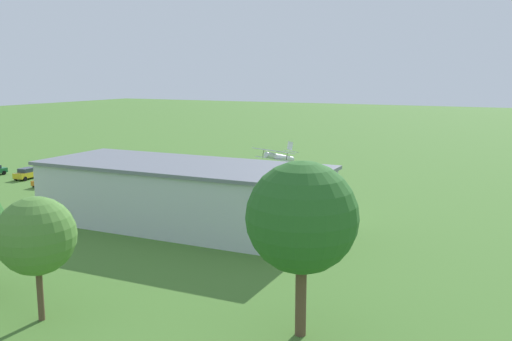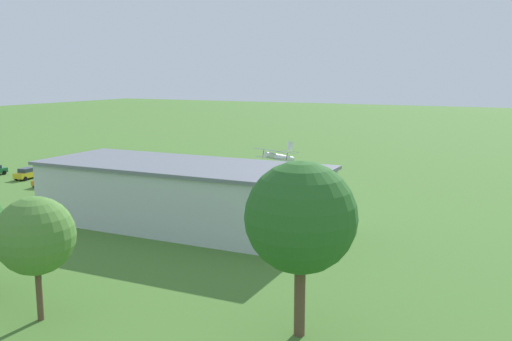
{
  "view_description": "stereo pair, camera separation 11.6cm",
  "coord_description": "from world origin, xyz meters",
  "px_view_note": "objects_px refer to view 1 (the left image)",
  "views": [
    {
      "loc": [
        -35.75,
        84.41,
        15.56
      ],
      "look_at": [
        -1.37,
        15.96,
        2.31
      ],
      "focal_mm": 39.35,
      "sensor_mm": 36.0,
      "label": 1
    },
    {
      "loc": [
        -35.86,
        84.36,
        15.56
      ],
      "look_at": [
        -1.37,
        15.96,
        2.31
      ],
      "focal_mm": 39.35,
      "sensor_mm": 36.0,
      "label": 2
    }
  ],
  "objects_px": {
    "hangar": "(183,195)",
    "biplane": "(278,156)",
    "car_silver": "(125,186)",
    "person_beside_truck": "(324,205)",
    "person_by_parked_cars": "(314,199)",
    "car_black": "(96,181)",
    "car_yellow": "(27,173)",
    "car_orange": "(46,180)",
    "person_watching_takeoff": "(193,184)",
    "tree_near_perimeter_road": "(36,236)",
    "tree_at_field_edge": "(302,218)",
    "person_near_hangar_door": "(154,182)"
  },
  "relations": [
    {
      "from": "hangar",
      "to": "biplane",
      "type": "distance_m",
      "value": 32.53
    },
    {
      "from": "car_silver",
      "to": "person_beside_truck",
      "type": "relative_size",
      "value": 2.84
    },
    {
      "from": "biplane",
      "to": "person_by_parked_cars",
      "type": "bearing_deg",
      "value": 125.84
    },
    {
      "from": "car_silver",
      "to": "car_black",
      "type": "height_order",
      "value": "car_black"
    },
    {
      "from": "car_yellow",
      "to": "person_beside_truck",
      "type": "distance_m",
      "value": 46.57
    },
    {
      "from": "car_orange",
      "to": "biplane",
      "type": "bearing_deg",
      "value": -136.7
    },
    {
      "from": "car_black",
      "to": "person_by_parked_cars",
      "type": "bearing_deg",
      "value": -174.66
    },
    {
      "from": "person_by_parked_cars",
      "to": "person_watching_takeoff",
      "type": "height_order",
      "value": "person_watching_takeoff"
    },
    {
      "from": "person_watching_takeoff",
      "to": "car_orange",
      "type": "bearing_deg",
      "value": 17.33
    },
    {
      "from": "hangar",
      "to": "car_silver",
      "type": "relative_size",
      "value": 6.68
    },
    {
      "from": "car_orange",
      "to": "car_silver",
      "type": "bearing_deg",
      "value": -173.61
    },
    {
      "from": "tree_near_perimeter_road",
      "to": "tree_at_field_edge",
      "type": "xyz_separation_m",
      "value": [
        -15.6,
        -5.51,
        1.72
      ]
    },
    {
      "from": "car_orange",
      "to": "hangar",
      "type": "bearing_deg",
      "value": 163.28
    },
    {
      "from": "car_silver",
      "to": "car_yellow",
      "type": "xyz_separation_m",
      "value": [
        19.52,
        -1.08,
        0.03
      ]
    },
    {
      "from": "car_silver",
      "to": "tree_near_perimeter_road",
      "type": "height_order",
      "value": "tree_near_perimeter_road"
    },
    {
      "from": "hangar",
      "to": "tree_near_perimeter_road",
      "type": "bearing_deg",
      "value": 101.45
    },
    {
      "from": "biplane",
      "to": "car_silver",
      "type": "xyz_separation_m",
      "value": [
        12.07,
        22.14,
        -1.91
      ]
    },
    {
      "from": "person_beside_truck",
      "to": "tree_near_perimeter_road",
      "type": "distance_m",
      "value": 36.14
    },
    {
      "from": "car_black",
      "to": "person_beside_truck",
      "type": "height_order",
      "value": "person_beside_truck"
    },
    {
      "from": "car_yellow",
      "to": "person_watching_takeoff",
      "type": "xyz_separation_m",
      "value": [
        -26.9,
        -3.81,
        0.02
      ]
    },
    {
      "from": "car_yellow",
      "to": "tree_near_perimeter_road",
      "type": "xyz_separation_m",
      "value": [
        -40.2,
        34.29,
        4.69
      ]
    },
    {
      "from": "person_near_hangar_door",
      "to": "car_silver",
      "type": "bearing_deg",
      "value": 75.79
    },
    {
      "from": "car_orange",
      "to": "person_watching_takeoff",
      "type": "distance_m",
      "value": 21.3
    },
    {
      "from": "hangar",
      "to": "person_watching_takeoff",
      "type": "bearing_deg",
      "value": -60.15
    },
    {
      "from": "car_silver",
      "to": "car_yellow",
      "type": "relative_size",
      "value": 1.11
    },
    {
      "from": "tree_near_perimeter_road",
      "to": "tree_at_field_edge",
      "type": "distance_m",
      "value": 16.63
    },
    {
      "from": "person_near_hangar_door",
      "to": "tree_at_field_edge",
      "type": "bearing_deg",
      "value": 137.28
    },
    {
      "from": "biplane",
      "to": "car_silver",
      "type": "distance_m",
      "value": 25.29
    },
    {
      "from": "car_black",
      "to": "car_orange",
      "type": "relative_size",
      "value": 1.08
    },
    {
      "from": "hangar",
      "to": "person_near_hangar_door",
      "type": "height_order",
      "value": "hangar"
    },
    {
      "from": "tree_near_perimeter_road",
      "to": "biplane",
      "type": "bearing_deg",
      "value": -81.16
    },
    {
      "from": "person_by_parked_cars",
      "to": "car_yellow",
      "type": "bearing_deg",
      "value": 4.23
    },
    {
      "from": "car_silver",
      "to": "person_near_hangar_door",
      "type": "height_order",
      "value": "car_silver"
    },
    {
      "from": "biplane",
      "to": "person_by_parked_cars",
      "type": "distance_m",
      "value": 22.01
    },
    {
      "from": "car_silver",
      "to": "tree_near_perimeter_road",
      "type": "bearing_deg",
      "value": 121.91
    },
    {
      "from": "car_black",
      "to": "person_near_hangar_door",
      "type": "xyz_separation_m",
      "value": [
        -7.51,
        -3.26,
        -0.08
      ]
    },
    {
      "from": "person_watching_takeoff",
      "to": "car_black",
      "type": "bearing_deg",
      "value": 14.15
    },
    {
      "from": "person_near_hangar_door",
      "to": "tree_near_perimeter_road",
      "type": "bearing_deg",
      "value": 117.21
    },
    {
      "from": "car_silver",
      "to": "car_yellow",
      "type": "bearing_deg",
      "value": -3.17
    },
    {
      "from": "biplane",
      "to": "person_by_parked_cars",
      "type": "xyz_separation_m",
      "value": [
        -12.84,
        17.77,
        -1.96
      ]
    },
    {
      "from": "person_beside_truck",
      "to": "hangar",
      "type": "bearing_deg",
      "value": 47.89
    },
    {
      "from": "car_silver",
      "to": "person_by_parked_cars",
      "type": "height_order",
      "value": "car_silver"
    },
    {
      "from": "car_silver",
      "to": "tree_near_perimeter_road",
      "type": "distance_m",
      "value": 39.41
    },
    {
      "from": "person_watching_takeoff",
      "to": "tree_near_perimeter_road",
      "type": "bearing_deg",
      "value": 109.25
    },
    {
      "from": "car_black",
      "to": "car_yellow",
      "type": "relative_size",
      "value": 1.09
    },
    {
      "from": "person_near_hangar_door",
      "to": "person_by_parked_cars",
      "type": "distance_m",
      "value": 23.72
    },
    {
      "from": "biplane",
      "to": "car_silver",
      "type": "height_order",
      "value": "biplane"
    },
    {
      "from": "car_silver",
      "to": "person_by_parked_cars",
      "type": "bearing_deg",
      "value": -170.07
    },
    {
      "from": "person_beside_truck",
      "to": "tree_at_field_edge",
      "type": "distance_m",
      "value": 31.82
    },
    {
      "from": "car_silver",
      "to": "tree_at_field_edge",
      "type": "relative_size",
      "value": 0.43
    }
  ]
}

